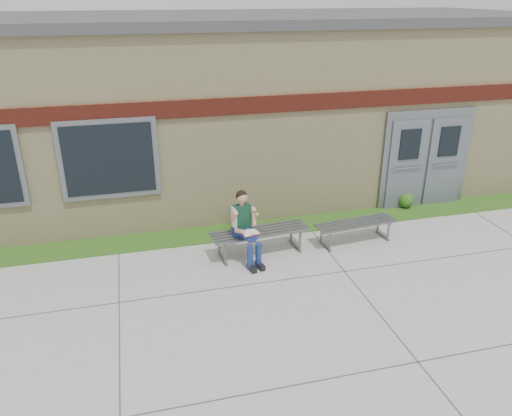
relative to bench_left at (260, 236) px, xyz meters
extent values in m
plane|color=#9E9E99|center=(0.33, -1.56, -0.38)|extent=(80.00, 80.00, 0.00)
cube|color=#2B4E14|center=(0.33, 1.04, -0.37)|extent=(16.00, 0.80, 0.02)
cube|color=beige|center=(0.33, 4.44, 1.62)|extent=(16.00, 6.00, 4.00)
cube|color=#3F3F42|center=(0.33, 4.44, 3.72)|extent=(16.20, 6.20, 0.20)
cube|color=maroon|center=(0.33, 1.41, 2.22)|extent=(16.00, 0.06, 0.35)
cube|color=slate|center=(-2.67, 1.40, 1.32)|extent=(1.90, 0.08, 1.60)
cube|color=black|center=(-2.67, 1.36, 1.32)|extent=(1.70, 0.04, 1.40)
cube|color=slate|center=(4.33, 1.40, 0.77)|extent=(2.20, 0.08, 2.30)
cube|color=slate|center=(3.83, 1.35, 0.67)|extent=(0.92, 0.06, 2.10)
cube|color=slate|center=(4.83, 1.35, 0.67)|extent=(0.92, 0.06, 2.10)
cube|color=slate|center=(0.00, 0.00, 0.09)|extent=(1.94, 0.71, 0.04)
cube|color=slate|center=(-0.76, 0.00, -0.16)|extent=(0.10, 0.53, 0.43)
cube|color=slate|center=(0.76, 0.00, -0.16)|extent=(0.10, 0.53, 0.43)
cube|color=slate|center=(2.00, 0.00, 0.04)|extent=(1.70, 0.63, 0.03)
cube|color=slate|center=(1.33, 0.00, -0.19)|extent=(0.09, 0.46, 0.38)
cube|color=slate|center=(2.67, 0.00, -0.19)|extent=(0.09, 0.46, 0.38)
cube|color=navy|center=(-0.37, -0.05, 0.19)|extent=(0.37, 0.30, 0.15)
cube|color=#0D311C|center=(-0.36, -0.07, 0.49)|extent=(0.34, 0.26, 0.44)
sphere|color=tan|center=(-0.36, -0.08, 0.87)|extent=(0.24, 0.24, 0.20)
sphere|color=black|center=(-0.37, -0.06, 0.89)|extent=(0.25, 0.25, 0.21)
cylinder|color=navy|center=(-0.40, -0.32, 0.21)|extent=(0.23, 0.43, 0.14)
cylinder|color=navy|center=(-0.23, -0.28, 0.21)|extent=(0.23, 0.43, 0.14)
cylinder|color=navy|center=(-0.33, -0.54, -0.14)|extent=(0.12, 0.12, 0.48)
cylinder|color=navy|center=(-0.16, -0.50, -0.14)|extent=(0.12, 0.12, 0.48)
cube|color=black|center=(-0.31, -0.60, -0.33)|extent=(0.15, 0.27, 0.10)
cube|color=black|center=(-0.14, -0.56, -0.33)|extent=(0.15, 0.27, 0.10)
cylinder|color=tan|center=(-0.53, -0.17, 0.55)|extent=(0.13, 0.23, 0.25)
cylinder|color=tan|center=(-0.17, -0.09, 0.55)|extent=(0.13, 0.23, 0.25)
cube|color=white|center=(-0.29, -0.41, 0.30)|extent=(0.34, 0.27, 0.01)
cube|color=#E05460|center=(-0.29, -0.41, 0.29)|extent=(0.34, 0.28, 0.01)
sphere|color=#5DAD2E|center=(-0.11, -0.21, 0.56)|extent=(0.08, 0.08, 0.08)
sphere|color=#2B4E14|center=(-0.08, 1.29, -0.17)|extent=(0.38, 0.38, 0.38)
sphere|color=#2B4E14|center=(3.89, 1.29, -0.18)|extent=(0.35, 0.35, 0.35)
camera|label=1|loc=(-2.20, -8.29, 4.33)|focal=35.00mm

